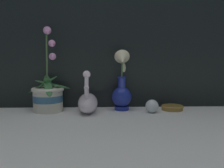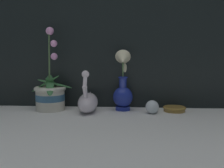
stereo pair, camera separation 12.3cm
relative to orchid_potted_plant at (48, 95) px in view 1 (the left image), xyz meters
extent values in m
plane|color=silver|center=(0.31, -0.16, -0.08)|extent=(2.80, 2.80, 0.00)
cylinder|color=beige|center=(0.00, 0.00, -0.02)|extent=(0.14, 0.14, 0.11)
cylinder|color=#386689|center=(0.00, 0.00, -0.02)|extent=(0.14, 0.14, 0.03)
torus|color=beige|center=(0.00, 0.00, 0.03)|extent=(0.16, 0.16, 0.02)
cylinder|color=#4C6B3D|center=(0.00, 0.00, 0.17)|extent=(0.01, 0.03, 0.27)
ellipsoid|color=#38703D|center=(0.02, 0.01, 0.05)|extent=(0.17, 0.08, 0.06)
ellipsoid|color=#38703D|center=(0.00, 0.02, 0.05)|extent=(0.05, 0.13, 0.08)
ellipsoid|color=#38703D|center=(-0.03, 0.00, 0.05)|extent=(0.16, 0.06, 0.09)
ellipsoid|color=#38703D|center=(0.01, -0.02, 0.05)|extent=(0.09, 0.17, 0.09)
sphere|color=#DB8EC6|center=(0.00, 0.01, 0.31)|extent=(0.04, 0.04, 0.04)
sphere|color=#DB8EC6|center=(0.03, -0.01, 0.25)|extent=(0.03, 0.03, 0.03)
sphere|color=#DB8EC6|center=(0.03, -0.02, 0.18)|extent=(0.03, 0.03, 0.03)
ellipsoid|color=white|center=(0.19, -0.04, -0.03)|extent=(0.09, 0.19, 0.09)
cone|color=white|center=(0.19, 0.03, -0.02)|extent=(0.05, 0.06, 0.07)
cylinder|color=white|center=(0.19, -0.11, 0.02)|extent=(0.02, 0.05, 0.07)
sphere|color=white|center=(0.19, -0.13, 0.05)|extent=(0.02, 0.02, 0.02)
cylinder|color=white|center=(0.19, -0.11, 0.08)|extent=(0.02, 0.04, 0.06)
sphere|color=white|center=(0.19, -0.10, 0.11)|extent=(0.03, 0.03, 0.03)
cylinder|color=navy|center=(0.36, 0.02, -0.07)|extent=(0.07, 0.07, 0.02)
ellipsoid|color=navy|center=(0.36, 0.02, -0.01)|extent=(0.10, 0.10, 0.10)
cylinder|color=navy|center=(0.36, 0.02, 0.06)|extent=(0.04, 0.04, 0.05)
torus|color=navy|center=(0.36, 0.02, 0.08)|extent=(0.05, 0.05, 0.01)
cylinder|color=#567A47|center=(0.36, 0.00, 0.12)|extent=(0.01, 0.03, 0.08)
cone|color=beige|center=(0.36, -0.02, 0.17)|extent=(0.07, 0.08, 0.09)
ellipsoid|color=beige|center=(0.37, 0.01, 0.13)|extent=(0.02, 0.02, 0.04)
sphere|color=silver|center=(0.50, -0.05, -0.05)|extent=(0.06, 0.06, 0.06)
cylinder|color=olive|center=(0.61, 0.00, -0.07)|extent=(0.10, 0.10, 0.02)
torus|color=olive|center=(0.61, 0.00, -0.06)|extent=(0.11, 0.11, 0.01)
camera|label=1|loc=(0.27, -1.26, 0.20)|focal=42.00mm
camera|label=2|loc=(0.39, -1.26, 0.20)|focal=42.00mm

